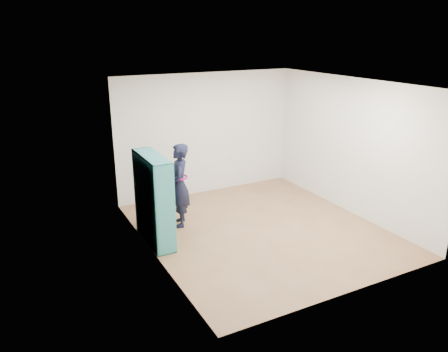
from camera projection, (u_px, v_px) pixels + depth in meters
floor at (261, 230)px, 7.87m from camera, size 4.50×4.50×0.00m
ceiling at (265, 83)px, 7.05m from camera, size 4.50×4.50×0.00m
wall_left at (151, 178)px, 6.58m from camera, size 0.02×4.50×2.60m
wall_right at (351, 147)px, 8.34m from camera, size 0.02×4.50×2.60m
wall_back at (207, 134)px, 9.35m from camera, size 4.00×0.02×2.60m
wall_front at (358, 205)px, 5.57m from camera, size 4.00×0.02×2.60m
bookshelf at (152, 201)px, 7.22m from camera, size 0.33×1.13×1.51m
person at (179, 185)px, 7.84m from camera, size 0.55×0.66×1.54m
smartphone at (172, 179)px, 7.88m from camera, size 0.04×0.09×0.12m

